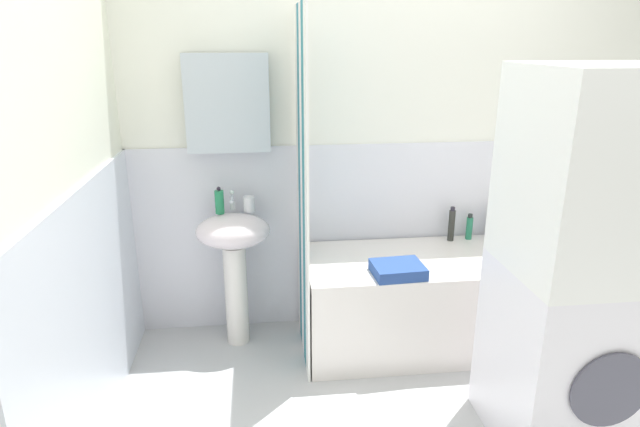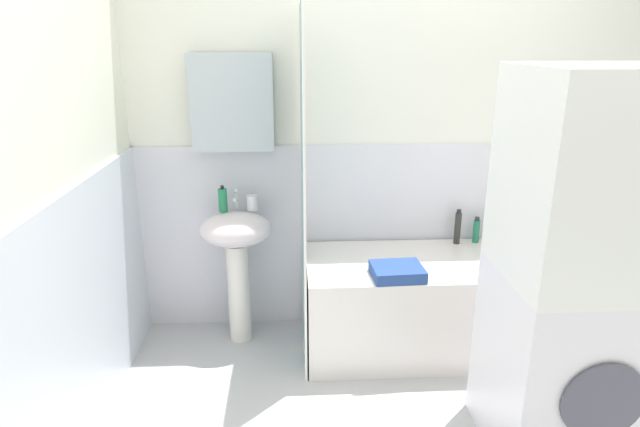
# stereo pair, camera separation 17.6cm
# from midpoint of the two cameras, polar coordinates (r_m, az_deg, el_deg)

# --- Properties ---
(wall_back_tiled) EXTENTS (3.60, 0.18, 2.40)m
(wall_back_tiled) POSITION_cam_midpoint_polar(r_m,az_deg,el_deg) (3.39, 7.36, 6.32)
(wall_back_tiled) COLOR white
(wall_back_tiled) RESTS_ON ground_plane
(wall_left_tiled) EXTENTS (0.07, 1.81, 2.40)m
(wall_left_tiled) POSITION_cam_midpoint_polar(r_m,az_deg,el_deg) (2.61, -23.26, 0.92)
(wall_left_tiled) COLOR white
(wall_left_tiled) RESTS_ON ground_plane
(sink) EXTENTS (0.44, 0.34, 0.84)m
(sink) POSITION_cam_midpoint_polar(r_m,az_deg,el_deg) (3.27, -7.32, -3.71)
(sink) COLOR silver
(sink) RESTS_ON ground_plane
(faucet) EXTENTS (0.03, 0.12, 0.12)m
(faucet) POSITION_cam_midpoint_polar(r_m,az_deg,el_deg) (3.26, -7.42, 1.47)
(faucet) COLOR silver
(faucet) RESTS_ON sink
(soap_dispenser) EXTENTS (0.05, 0.05, 0.16)m
(soap_dispenser) POSITION_cam_midpoint_polar(r_m,az_deg,el_deg) (3.22, -8.75, 1.43)
(soap_dispenser) COLOR #217E4E
(soap_dispenser) RESTS_ON sink
(toothbrush_cup) EXTENTS (0.07, 0.07, 0.09)m
(toothbrush_cup) POSITION_cam_midpoint_polar(r_m,az_deg,el_deg) (3.24, -5.66, 1.15)
(toothbrush_cup) COLOR silver
(toothbrush_cup) RESTS_ON sink
(bathtub) EXTENTS (1.44, 0.68, 0.57)m
(bathtub) POSITION_cam_midpoint_polar(r_m,az_deg,el_deg) (3.38, 12.59, -9.36)
(bathtub) COLOR silver
(bathtub) RESTS_ON ground_plane
(shower_curtain) EXTENTS (0.01, 0.68, 2.00)m
(shower_curtain) POSITION_cam_midpoint_polar(r_m,az_deg,el_deg) (3.00, -0.11, 2.19)
(shower_curtain) COLOR white
(shower_curtain) RESTS_ON ground_plane
(lotion_bottle) EXTENTS (0.06, 0.06, 0.23)m
(lotion_bottle) POSITION_cam_midpoint_polar(r_m,az_deg,el_deg) (3.68, 21.18, -1.19)
(lotion_bottle) COLOR gold
(lotion_bottle) RESTS_ON bathtub
(body_wash_bottle) EXTENTS (0.04, 0.04, 0.20)m
(body_wash_bottle) POSITION_cam_midpoint_polar(r_m,az_deg,el_deg) (3.65, 19.72, -1.47)
(body_wash_bottle) COLOR #2F58A6
(body_wash_bottle) RESTS_ON bathtub
(shampoo_bottle) EXTENTS (0.04, 0.04, 0.17)m
(shampoo_bottle) POSITION_cam_midpoint_polar(r_m,az_deg,el_deg) (3.59, 17.62, -1.75)
(shampoo_bottle) COLOR #257855
(shampoo_bottle) RESTS_ON bathtub
(conditioner_bottle) EXTENTS (0.04, 0.04, 0.23)m
(conditioner_bottle) POSITION_cam_midpoint_polar(r_m,az_deg,el_deg) (3.53, 15.81, -1.45)
(conditioner_bottle) COLOR #2D2E2A
(conditioner_bottle) RESTS_ON bathtub
(towel_folded) EXTENTS (0.29, 0.25, 0.06)m
(towel_folded) POSITION_cam_midpoint_polar(r_m,az_deg,el_deg) (3.00, 9.90, -6.12)
(towel_folded) COLOR navy
(towel_folded) RESTS_ON bathtub
(washer_dryer_stack) EXTENTS (0.63, 0.62, 1.73)m
(washer_dryer_stack) POSITION_cam_midpoint_polar(r_m,az_deg,el_deg) (2.56, 27.56, -6.06)
(washer_dryer_stack) COLOR white
(washer_dryer_stack) RESTS_ON ground_plane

